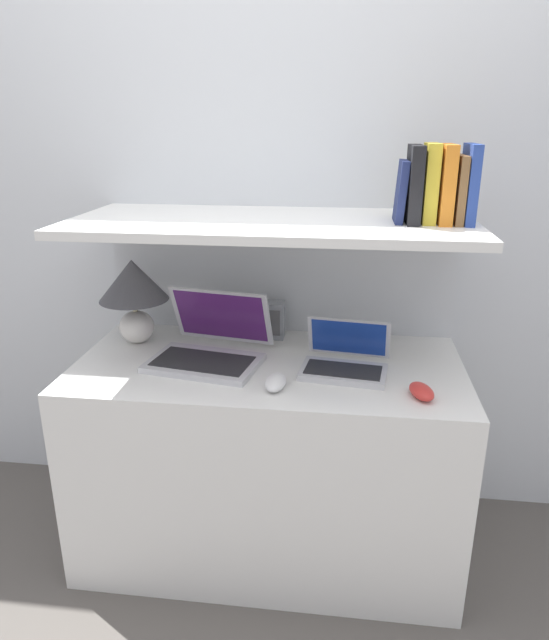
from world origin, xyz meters
TOP-DOWN VIEW (x-y plane):
  - ground_plane at (0.00, 0.00)m, footprint 12.00×12.00m
  - wall_back at (0.00, 0.70)m, footprint 6.00×0.05m
  - desk at (0.00, 0.32)m, footprint 1.27×0.63m
  - back_riser at (0.00, 0.65)m, footprint 1.27×0.04m
  - shelf at (0.00, 0.39)m, footprint 1.27×0.57m
  - table_lamp at (-0.49, 0.44)m, footprint 0.24×0.24m
  - laptop_large at (-0.20, 0.32)m, footprint 0.40×0.37m
  - laptop_small at (0.25, 0.29)m, footprint 0.29×0.24m
  - computer_mouse at (0.05, 0.14)m, footprint 0.07×0.12m
  - second_mouse at (0.47, 0.13)m, footprint 0.09×0.12m
  - router_box at (-0.03, 0.55)m, footprint 0.11×0.07m
  - book_blue at (0.59, 0.39)m, footprint 0.03×0.16m
  - book_brown at (0.56, 0.39)m, footprint 0.02×0.15m
  - book_orange at (0.52, 0.39)m, footprint 0.04×0.16m
  - book_yellow at (0.48, 0.39)m, footprint 0.04×0.13m
  - book_black at (0.43, 0.39)m, footprint 0.04×0.17m
  - book_navy at (0.40, 0.39)m, footprint 0.03×0.13m

SIDE VIEW (x-z plane):
  - ground_plane at x=0.00m, z-range 0.00..0.00m
  - desk at x=0.00m, z-range 0.00..0.72m
  - back_riser at x=0.00m, z-range 0.00..1.15m
  - computer_mouse at x=0.05m, z-range 0.72..0.75m
  - second_mouse at x=0.47m, z-range 0.72..0.75m
  - laptop_small at x=0.25m, z-range 0.67..0.83m
  - laptop_large at x=-0.20m, z-range 0.65..0.87m
  - router_box at x=-0.03m, z-range 0.72..0.85m
  - table_lamp at x=-0.49m, z-range 0.77..1.07m
  - shelf at x=0.00m, z-range 1.15..1.18m
  - wall_back at x=0.00m, z-range 0.00..2.40m
  - book_navy at x=0.40m, z-range 1.18..1.36m
  - book_brown at x=0.56m, z-range 1.18..1.38m
  - book_black at x=0.43m, z-range 1.18..1.41m
  - book_orange at x=0.52m, z-range 1.18..1.41m
  - book_blue at x=0.59m, z-range 1.18..1.41m
  - book_yellow at x=0.48m, z-range 1.18..1.41m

